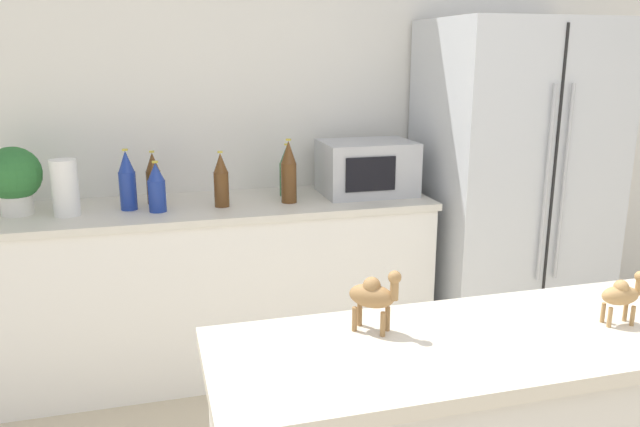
{
  "coord_description": "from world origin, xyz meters",
  "views": [
    {
      "loc": [
        -0.8,
        -0.67,
        1.62
      ],
      "look_at": [
        -0.22,
        1.46,
        1.05
      ],
      "focal_mm": 35.0,
      "sensor_mm": 36.0,
      "label": 1
    }
  ],
  "objects_px": {
    "microwave": "(367,168)",
    "back_bottle_2": "(153,179)",
    "back_bottle_1": "(289,172)",
    "camel_figurine": "(622,294)",
    "back_bottle_4": "(287,171)",
    "paper_towel_roll": "(65,188)",
    "refrigerator": "(511,187)",
    "back_bottle_3": "(221,180)",
    "camel_figurine_second": "(374,295)",
    "back_bottle_0": "(157,188)",
    "potted_plant": "(14,177)",
    "back_bottle_5": "(127,181)"
  },
  "relations": [
    {
      "from": "back_bottle_5",
      "to": "microwave",
      "type": "bearing_deg",
      "value": 1.64
    },
    {
      "from": "paper_towel_roll",
      "to": "back_bottle_4",
      "type": "height_order",
      "value": "back_bottle_4"
    },
    {
      "from": "potted_plant",
      "to": "back_bottle_4",
      "type": "height_order",
      "value": "potted_plant"
    },
    {
      "from": "microwave",
      "to": "back_bottle_2",
      "type": "xyz_separation_m",
      "value": [
        -1.1,
        0.06,
        -0.01
      ]
    },
    {
      "from": "microwave",
      "to": "back_bottle_3",
      "type": "bearing_deg",
      "value": -173.3
    },
    {
      "from": "potted_plant",
      "to": "camel_figurine_second",
      "type": "xyz_separation_m",
      "value": [
        1.1,
        -1.78,
        -0.0
      ]
    },
    {
      "from": "paper_towel_roll",
      "to": "camel_figurine_second",
      "type": "relative_size",
      "value": 1.62
    },
    {
      "from": "refrigerator",
      "to": "paper_towel_roll",
      "type": "height_order",
      "value": "refrigerator"
    },
    {
      "from": "camel_figurine_second",
      "to": "back_bottle_0",
      "type": "bearing_deg",
      "value": 105.85
    },
    {
      "from": "back_bottle_1",
      "to": "back_bottle_3",
      "type": "xyz_separation_m",
      "value": [
        -0.34,
        0.0,
        -0.02
      ]
    },
    {
      "from": "paper_towel_roll",
      "to": "back_bottle_0",
      "type": "height_order",
      "value": "paper_towel_roll"
    },
    {
      "from": "refrigerator",
      "to": "microwave",
      "type": "relative_size",
      "value": 3.72
    },
    {
      "from": "back_bottle_0",
      "to": "camel_figurine_second",
      "type": "relative_size",
      "value": 1.5
    },
    {
      "from": "back_bottle_2",
      "to": "camel_figurine",
      "type": "relative_size",
      "value": 1.96
    },
    {
      "from": "back_bottle_4",
      "to": "camel_figurine",
      "type": "xyz_separation_m",
      "value": [
        0.41,
        -1.96,
        0.03
      ]
    },
    {
      "from": "potted_plant",
      "to": "back_bottle_5",
      "type": "bearing_deg",
      "value": -4.48
    },
    {
      "from": "back_bottle_1",
      "to": "back_bottle_4",
      "type": "height_order",
      "value": "back_bottle_1"
    },
    {
      "from": "paper_towel_roll",
      "to": "back_bottle_1",
      "type": "height_order",
      "value": "back_bottle_1"
    },
    {
      "from": "microwave",
      "to": "camel_figurine",
      "type": "distance_m",
      "value": 1.9
    },
    {
      "from": "back_bottle_2",
      "to": "back_bottle_5",
      "type": "height_order",
      "value": "back_bottle_5"
    },
    {
      "from": "back_bottle_2",
      "to": "camel_figurine_second",
      "type": "bearing_deg",
      "value": -75.23
    },
    {
      "from": "microwave",
      "to": "camel_figurine_second",
      "type": "bearing_deg",
      "value": -109.02
    },
    {
      "from": "paper_towel_roll",
      "to": "back_bottle_3",
      "type": "distance_m",
      "value": 0.71
    },
    {
      "from": "paper_towel_roll",
      "to": "microwave",
      "type": "height_order",
      "value": "microwave"
    },
    {
      "from": "microwave",
      "to": "refrigerator",
      "type": "bearing_deg",
      "value": -7.16
    },
    {
      "from": "potted_plant",
      "to": "back_bottle_3",
      "type": "bearing_deg",
      "value": -5.85
    },
    {
      "from": "back_bottle_0",
      "to": "back_bottle_1",
      "type": "xyz_separation_m",
      "value": [
        0.64,
        0.02,
        0.04
      ]
    },
    {
      "from": "microwave",
      "to": "camel_figurine",
      "type": "bearing_deg",
      "value": -90.32
    },
    {
      "from": "back_bottle_4",
      "to": "camel_figurine_second",
      "type": "bearing_deg",
      "value": -96.03
    },
    {
      "from": "paper_towel_roll",
      "to": "refrigerator",
      "type": "bearing_deg",
      "value": -0.68
    },
    {
      "from": "paper_towel_roll",
      "to": "back_bottle_2",
      "type": "height_order",
      "value": "back_bottle_2"
    },
    {
      "from": "refrigerator",
      "to": "back_bottle_5",
      "type": "relative_size",
      "value": 6.09
    },
    {
      "from": "back_bottle_3",
      "to": "back_bottle_4",
      "type": "relative_size",
      "value": 0.99
    },
    {
      "from": "back_bottle_3",
      "to": "potted_plant",
      "type": "bearing_deg",
      "value": 174.15
    },
    {
      "from": "potted_plant",
      "to": "camel_figurine_second",
      "type": "relative_size",
      "value": 1.97
    },
    {
      "from": "refrigerator",
      "to": "back_bottle_3",
      "type": "xyz_separation_m",
      "value": [
        -1.6,
        0.01,
        0.12
      ]
    },
    {
      "from": "back_bottle_1",
      "to": "camel_figurine",
      "type": "xyz_separation_m",
      "value": [
        0.43,
        -1.81,
        0.0
      ]
    },
    {
      "from": "potted_plant",
      "to": "microwave",
      "type": "xyz_separation_m",
      "value": [
        1.72,
        -0.0,
        -0.04
      ]
    },
    {
      "from": "paper_towel_roll",
      "to": "microwave",
      "type": "bearing_deg",
      "value": 2.87
    },
    {
      "from": "potted_plant",
      "to": "back_bottle_5",
      "type": "relative_size",
      "value": 1.08
    },
    {
      "from": "refrigerator",
      "to": "back_bottle_2",
      "type": "bearing_deg",
      "value": 175.16
    },
    {
      "from": "refrigerator",
      "to": "microwave",
      "type": "distance_m",
      "value": 0.83
    },
    {
      "from": "back_bottle_1",
      "to": "camel_figurine",
      "type": "distance_m",
      "value": 1.86
    },
    {
      "from": "paper_towel_roll",
      "to": "back_bottle_3",
      "type": "bearing_deg",
      "value": -1.36
    },
    {
      "from": "microwave",
      "to": "paper_towel_roll",
      "type": "bearing_deg",
      "value": -177.13
    },
    {
      "from": "potted_plant",
      "to": "paper_towel_roll",
      "type": "distance_m",
      "value": 0.24
    },
    {
      "from": "camel_figurine_second",
      "to": "microwave",
      "type": "bearing_deg",
      "value": 70.98
    },
    {
      "from": "refrigerator",
      "to": "potted_plant",
      "type": "distance_m",
      "value": 2.54
    },
    {
      "from": "microwave",
      "to": "back_bottle_4",
      "type": "xyz_separation_m",
      "value": [
        -0.42,
        0.06,
        -0.01
      ]
    },
    {
      "from": "potted_plant",
      "to": "back_bottle_4",
      "type": "relative_size",
      "value": 1.15
    }
  ]
}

